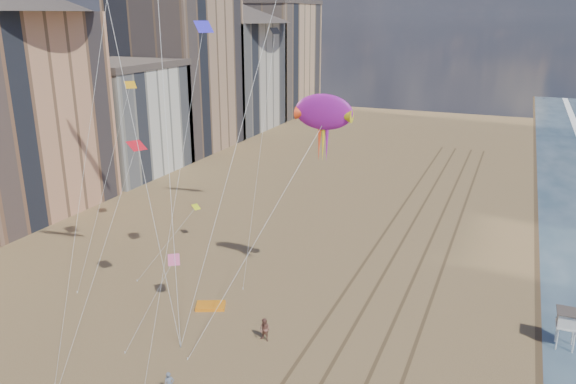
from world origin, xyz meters
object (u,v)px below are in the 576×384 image
object	(u,v)px
grounded_kite	(211,306)
show_kite	(324,113)
lifeguard_stand	(568,320)
kite_flyer_b	(265,330)

from	to	relation	value
grounded_kite	show_kite	bearing A→B (deg)	1.02
lifeguard_stand	kite_flyer_b	world-z (taller)	lifeguard_stand
lifeguard_stand	show_kite	world-z (taller)	show_kite
grounded_kite	kite_flyer_b	distance (m)	7.02
lifeguard_stand	kite_flyer_b	xyz separation A→B (m)	(-20.92, -7.78, -1.39)
lifeguard_stand	kite_flyer_b	size ratio (longest dim) A/B	1.62
show_kite	grounded_kite	bearing A→B (deg)	-154.93
grounded_kite	kite_flyer_b	xyz separation A→B (m)	(6.37, -2.84, 0.79)
grounded_kite	kite_flyer_b	size ratio (longest dim) A/B	1.31
show_kite	kite_flyer_b	world-z (taller)	show_kite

